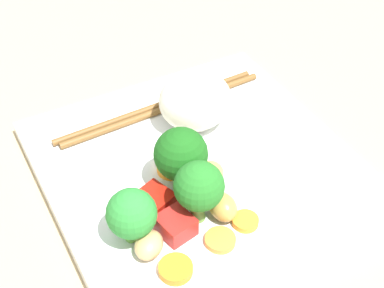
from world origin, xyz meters
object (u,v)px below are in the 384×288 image
Objects in this scene: carrot_slice_2 at (176,269)px; chopstick_pair at (163,107)px; square_plate at (197,167)px; rice_mound at (195,100)px; broccoli_floret_2 at (181,155)px.

carrot_slice_2 and chopstick_pair have the same top height.
square_plate is 13.10cm from carrot_slice_2.
chopstick_pair is (-2.00, 3.71, -2.71)cm from rice_mound.
broccoli_floret_2 is 12.01cm from chopstick_pair.
rice_mound is 2.68× the size of carrot_slice_2.
carrot_slice_2 is 21.14cm from chopstick_pair.
carrot_slice_2 reaches higher than square_plate.
square_plate is at bearing 54.22° from carrot_slice_2.
rice_mound is at bearing 115.33° from chopstick_pair.
broccoli_floret_2 reaches higher than carrot_slice_2.
carrot_slice_2 is at bearing 64.41° from chopstick_pair.
rice_mound is at bearing 57.33° from carrot_slice_2.
chopstick_pair is (3.33, 11.02, -3.42)cm from broccoli_floret_2.
rice_mound is 0.31× the size of chopstick_pair.
carrot_slice_2 is at bearing -125.78° from square_plate.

